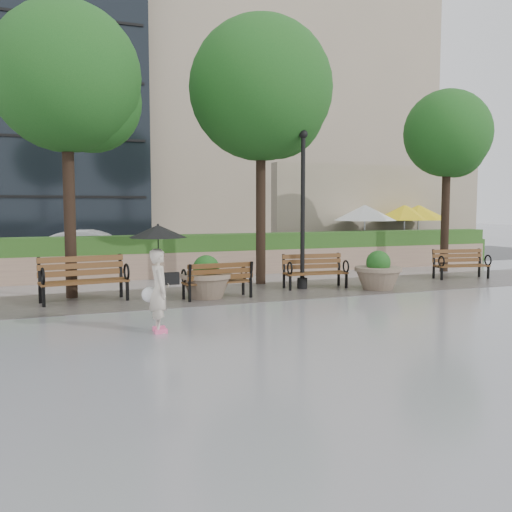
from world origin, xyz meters
name	(u,v)px	position (x,y,z in m)	size (l,w,h in m)	color
ground	(267,314)	(0.00, 0.00, 0.00)	(100.00, 100.00, 0.00)	gray
cobble_strip	(222,294)	(0.00, 3.00, 0.01)	(28.00, 3.20, 0.01)	#383330
hedge_wall	(183,256)	(0.00, 7.00, 0.66)	(24.00, 0.80, 1.35)	tan
cafe_wall	(380,212)	(9.50, 10.00, 2.00)	(10.00, 0.60, 4.00)	tan
cafe_hedge	(401,252)	(9.00, 7.80, 0.45)	(8.00, 0.50, 0.90)	#284D19
asphalt_street	(158,265)	(0.00, 11.00, 0.00)	(40.00, 7.00, 0.00)	black
bldg_stone	(272,84)	(10.00, 23.00, 10.00)	(18.00, 10.00, 20.00)	tan
bench_1	(84,289)	(-3.43, 2.99, 0.32)	(2.08, 1.03, 1.07)	brown
bench_2	(218,288)	(-0.35, 2.32, 0.27)	(1.72, 0.77, 0.90)	brown
bench_3	(315,278)	(2.70, 3.01, 0.28)	(1.80, 0.83, 0.94)	brown
bench_4	(461,270)	(7.90, 3.18, 0.27)	(1.77, 0.93, 0.91)	brown
planter_left	(206,281)	(-0.59, 2.48, 0.42)	(1.27, 1.27, 1.07)	#7F6B56
planter_right	(378,274)	(4.18, 2.17, 0.42)	(1.27, 1.27, 1.07)	#7F6B56
lamppost	(303,219)	(2.33, 3.06, 1.91)	(0.28, 0.28, 4.31)	black
tree_0	(72,84)	(-3.51, 3.84, 5.20)	(3.64, 3.57, 7.13)	black
tree_1	(265,95)	(1.79, 4.47, 5.44)	(4.07, 4.07, 7.62)	black
tree_2	(449,138)	(8.96, 5.12, 4.61)	(3.13, 2.97, 6.23)	black
patio_umb_white	(365,213)	(7.74, 8.47, 1.99)	(2.50, 2.50, 2.30)	black
patio_umb_yellow_a	(405,213)	(9.79, 8.69, 1.99)	(2.50, 2.50, 2.30)	black
patio_umb_yellow_b	(418,213)	(10.43, 8.61, 1.99)	(2.50, 2.50, 2.30)	black
car_right	(94,249)	(-2.43, 10.54, 0.70)	(1.48, 4.25, 1.40)	white
pedestrian	(159,267)	(-2.46, -0.80, 1.17)	(1.05, 1.05, 1.92)	beige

